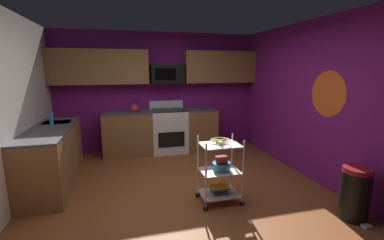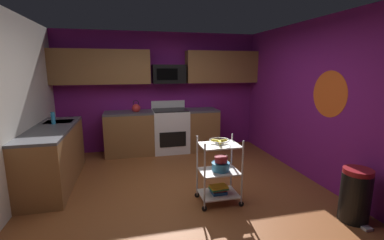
% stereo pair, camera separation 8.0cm
% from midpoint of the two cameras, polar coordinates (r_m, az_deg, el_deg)
% --- Properties ---
extents(floor, '(4.40, 4.80, 0.04)m').
position_cam_midpoint_polar(floor, '(4.09, -2.62, -15.84)').
color(floor, brown).
rests_on(floor, ground).
extents(wall_back, '(4.52, 0.06, 2.60)m').
position_cam_midpoint_polar(wall_back, '(6.07, -7.60, 6.00)').
color(wall_back, '#751970').
rests_on(wall_back, ground).
extents(wall_right, '(0.06, 4.80, 2.60)m').
position_cam_midpoint_polar(wall_right, '(4.68, 25.03, 3.53)').
color(wall_right, '#751970').
rests_on(wall_right, ground).
extents(wall_flower_decal, '(0.00, 0.70, 0.70)m').
position_cam_midpoint_polar(wall_flower_decal, '(4.48, 26.67, 5.03)').
color(wall_flower_decal, '#E5591E').
extents(counter_run, '(3.42, 2.49, 0.92)m').
position_cam_midpoint_polar(counter_run, '(5.30, -15.21, -4.24)').
color(counter_run, brown).
rests_on(counter_run, ground).
extents(oven_range, '(0.76, 0.65, 1.10)m').
position_cam_midpoint_polar(oven_range, '(5.90, -5.39, -2.19)').
color(oven_range, white).
rests_on(oven_range, ground).
extents(upper_cabinets, '(4.40, 0.33, 0.70)m').
position_cam_midpoint_polar(upper_cabinets, '(5.85, -7.86, 11.20)').
color(upper_cabinets, brown).
extents(microwave, '(0.70, 0.39, 0.40)m').
position_cam_midpoint_polar(microwave, '(5.85, -5.79, 9.78)').
color(microwave, black).
extents(rolling_cart, '(0.59, 0.41, 0.91)m').
position_cam_midpoint_polar(rolling_cart, '(3.71, 5.33, -10.81)').
color(rolling_cart, silver).
rests_on(rolling_cart, ground).
extents(fruit_bowl, '(0.27, 0.27, 0.07)m').
position_cam_midpoint_polar(fruit_bowl, '(3.57, 5.45, -4.49)').
color(fruit_bowl, silver).
rests_on(fruit_bowl, rolling_cart).
extents(mixing_bowl_large, '(0.25, 0.25, 0.11)m').
position_cam_midpoint_polar(mixing_bowl_large, '(3.69, 5.71, -9.81)').
color(mixing_bowl_large, '#338CBF').
rests_on(mixing_bowl_large, rolling_cart).
extents(mixing_bowl_small, '(0.18, 0.18, 0.08)m').
position_cam_midpoint_polar(mixing_bowl_small, '(3.66, 5.78, -8.34)').
color(mixing_bowl_small, maroon).
rests_on(mixing_bowl_small, rolling_cart).
extents(book_stack, '(0.25, 0.18, 0.11)m').
position_cam_midpoint_polar(book_stack, '(3.82, 5.26, -14.54)').
color(book_stack, '#1E4C8C').
rests_on(book_stack, rolling_cart).
extents(kettle, '(0.21, 0.18, 0.26)m').
position_cam_midpoint_polar(kettle, '(5.73, -12.63, 2.47)').
color(kettle, red).
rests_on(kettle, counter_run).
extents(dish_soap_bottle, '(0.06, 0.06, 0.20)m').
position_cam_midpoint_polar(dish_soap_bottle, '(4.92, -28.36, 0.26)').
color(dish_soap_bottle, '#2D8CBF').
rests_on(dish_soap_bottle, counter_run).
extents(trash_can, '(0.34, 0.42, 0.66)m').
position_cam_midpoint_polar(trash_can, '(3.89, 31.06, -13.36)').
color(trash_can, black).
rests_on(trash_can, ground).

